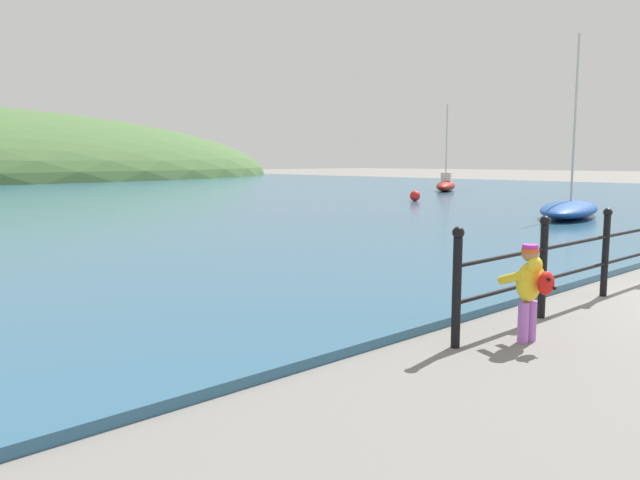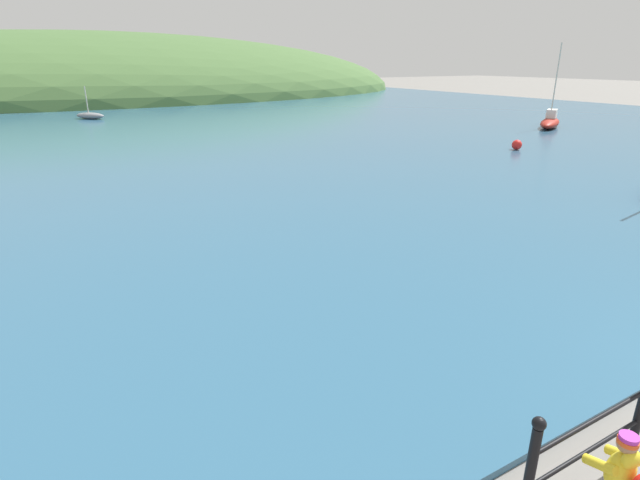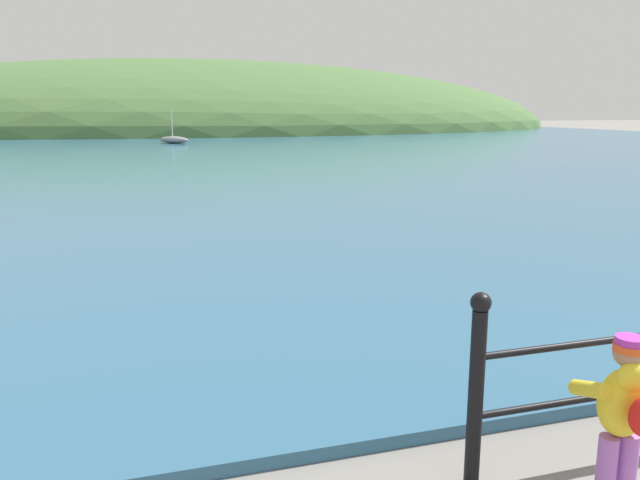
{
  "view_description": "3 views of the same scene",
  "coord_description": "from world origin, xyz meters",
  "views": [
    {
      "loc": [
        -9.89,
        -1.97,
        1.85
      ],
      "look_at": [
        -3.94,
        4.41,
        0.73
      ],
      "focal_mm": 35.0,
      "sensor_mm": 36.0,
      "label": 1
    },
    {
      "loc": [
        -8.1,
        -0.5,
        4.0
      ],
      "look_at": [
        -3.6,
        7.21,
        0.77
      ],
      "focal_mm": 28.0,
      "sensor_mm": 36.0,
      "label": 2
    },
    {
      "loc": [
        -6.66,
        -1.45,
        2.22
      ],
      "look_at": [
        -4.58,
        5.4,
        0.7
      ],
      "focal_mm": 35.0,
      "sensor_mm": 36.0,
      "label": 3
    }
  ],
  "objects": [
    {
      "name": "far_hillside",
      "position": [
        0.0,
        67.21,
        0.0
      ],
      "size": [
        81.02,
        44.56,
        14.33
      ],
      "color": "#476B38",
      "rests_on": "ground"
    },
    {
      "name": "child_in_coat",
      "position": [
        -4.12,
        1.1,
        0.61
      ],
      "size": [
        0.41,
        0.55,
        1.0
      ],
      "color": "#AD66C6",
      "rests_on": "ground"
    },
    {
      "name": "water",
      "position": [
        0.0,
        32.0,
        0.05
      ],
      "size": [
        80.0,
        60.0,
        0.1
      ],
      "primitive_type": "cube",
      "color": "#2D5B7A",
      "rests_on": "ground"
    },
    {
      "name": "boat_twin_mast",
      "position": [
        -4.0,
        38.36,
        0.33
      ],
      "size": [
        2.06,
        2.1,
        2.19
      ],
      "color": "gray",
      "rests_on": "water"
    }
  ]
}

